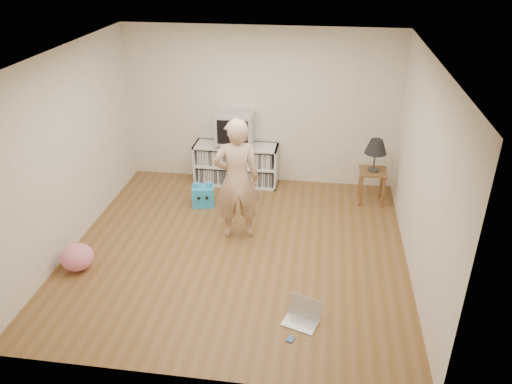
{
  "coord_description": "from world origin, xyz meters",
  "views": [
    {
      "loc": [
        1.04,
        -5.6,
        3.82
      ],
      "look_at": [
        0.19,
        0.4,
        0.69
      ],
      "focal_mm": 35.0,
      "sensor_mm": 36.0,
      "label": 1
    }
  ],
  "objects": [
    {
      "name": "table_lamp",
      "position": [
        1.86,
        1.65,
        0.94
      ],
      "size": [
        0.34,
        0.34,
        0.52
      ],
      "color": "#333333",
      "rests_on": "side_table"
    },
    {
      "name": "laptop",
      "position": [
        0.95,
        -1.29,
        0.07
      ],
      "size": [
        0.45,
        0.4,
        0.26
      ],
      "rotation": [
        0.0,
        0.0,
        -0.32
      ],
      "color": "silver",
      "rests_on": "ground"
    },
    {
      "name": "walls",
      "position": [
        0.0,
        0.0,
        1.3
      ],
      "size": [
        4.52,
        4.52,
        2.6
      ],
      "color": "beige",
      "rests_on": "ground"
    },
    {
      "name": "person",
      "position": [
        -0.07,
        0.37,
        0.87
      ],
      "size": [
        0.72,
        0.56,
        1.75
      ],
      "primitive_type": "imported",
      "rotation": [
        0.0,
        0.0,
        3.38
      ],
      "color": "#CEAA8C",
      "rests_on": "ground"
    },
    {
      "name": "ceiling",
      "position": [
        0.0,
        0.0,
        2.6
      ],
      "size": [
        4.5,
        4.5,
        0.01
      ],
      "primitive_type": "cube",
      "color": "white",
      "rests_on": "walls"
    },
    {
      "name": "playing_cards",
      "position": [
        0.85,
        -1.61,
        0.01
      ],
      "size": [
        0.09,
        0.11,
        0.02
      ],
      "primitive_type": "cube",
      "rotation": [
        0.0,
        0.0,
        -0.33
      ],
      "color": "#466EBC",
      "rests_on": "ground"
    },
    {
      "name": "ground",
      "position": [
        0.0,
        0.0,
        0.0
      ],
      "size": [
        4.5,
        4.5,
        0.0
      ],
      "primitive_type": "plane",
      "color": "brown",
      "rests_on": "ground"
    },
    {
      "name": "plush_blue",
      "position": [
        -0.76,
        1.17,
        0.17
      ],
      "size": [
        0.39,
        0.34,
        0.39
      ],
      "rotation": [
        0.0,
        0.0,
        0.21
      ],
      "color": "#24A4E9",
      "rests_on": "ground"
    },
    {
      "name": "crt_tv",
      "position": [
        -0.38,
        2.02,
        1.02
      ],
      "size": [
        0.6,
        0.53,
        0.5
      ],
      "color": "#AFAFB4",
      "rests_on": "dvd_deck"
    },
    {
      "name": "dvd_deck",
      "position": [
        -0.38,
        2.02,
        0.73
      ],
      "size": [
        0.45,
        0.35,
        0.07
      ],
      "primitive_type": "cube",
      "color": "gray",
      "rests_on": "media_unit"
    },
    {
      "name": "plush_pink",
      "position": [
        -1.95,
        -0.72,
        0.17
      ],
      "size": [
        0.41,
        0.41,
        0.35
      ],
      "primitive_type": "ellipsoid",
      "rotation": [
        0.0,
        0.0,
        -0.0
      ],
      "color": "pink",
      "rests_on": "ground"
    },
    {
      "name": "side_table",
      "position": [
        1.86,
        1.65,
        0.42
      ],
      "size": [
        0.42,
        0.42,
        0.55
      ],
      "color": "brown",
      "rests_on": "ground"
    },
    {
      "name": "media_unit",
      "position": [
        -0.38,
        2.04,
        0.35
      ],
      "size": [
        1.4,
        0.45,
        0.7
      ],
      "color": "white",
      "rests_on": "ground"
    }
  ]
}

